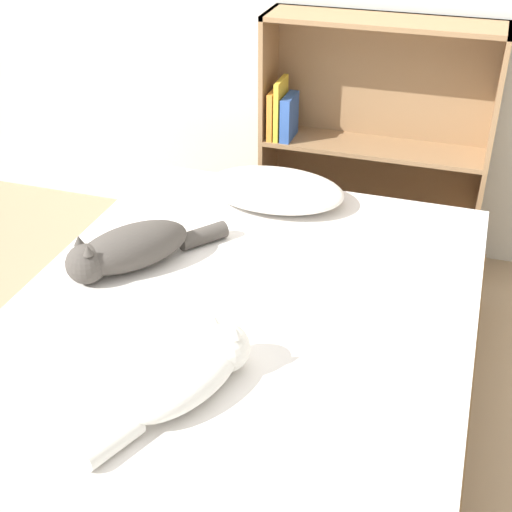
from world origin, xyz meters
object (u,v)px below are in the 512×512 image
object	(u,v)px
pillow	(275,189)
bed	(243,362)
cat_dark	(129,249)
bookshelf	(370,140)
cat_light	(193,374)

from	to	relation	value
pillow	bed	bearing A→B (deg)	-81.35
cat_dark	bed	bearing A→B (deg)	116.55
bed	cat_dark	world-z (taller)	cat_dark
pillow	bookshelf	distance (m)	0.60
cat_light	cat_dark	world-z (taller)	cat_light
bed	bookshelf	size ratio (longest dim) A/B	1.67
pillow	cat_dark	distance (m)	0.70
cat_light	cat_dark	distance (m)	0.67
bookshelf	cat_dark	bearing A→B (deg)	-117.99
pillow	cat_light	bearing A→B (deg)	-84.30
cat_light	cat_dark	size ratio (longest dim) A/B	1.03
cat_light	bookshelf	size ratio (longest dim) A/B	0.49
bed	cat_light	bearing A→B (deg)	-89.35
bed	bookshelf	bearing A→B (deg)	81.98
bookshelf	pillow	bearing A→B (deg)	-118.00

